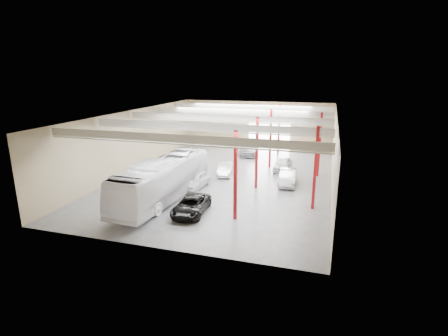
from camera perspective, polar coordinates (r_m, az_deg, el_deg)
The scene contains 8 objects.
depot_shell at distance 36.93m, azimuth 0.60°, elevation 5.82°, with size 22.12×32.12×7.06m.
coach_bus at distance 31.59m, azimuth -9.91°, elevation -1.87°, with size 3.14×13.41×3.74m, color white.
black_sedan at distance 28.59m, azimuth -5.36°, elevation -6.07°, with size 2.30×4.98×1.38m, color black.
car_row_a at distance 34.71m, azimuth -4.75°, elevation -1.94°, with size 1.91×4.74×1.61m, color white.
car_row_b at distance 38.99m, azimuth 0.17°, elevation -0.15°, with size 1.42×4.06×1.34m, color silver.
car_row_c at distance 48.74m, azimuth 4.06°, elevation 3.18°, with size 2.33×5.73×1.66m, color gray.
car_right_near at distance 36.18m, azimuth 10.36°, elevation -1.50°, with size 1.61×4.62×1.52m, color #AFB0B4.
car_right_far at distance 41.29m, azimuth 9.59°, elevation 0.62°, with size 1.74×4.33×1.48m, color silver.
Camera 1 is at (10.28, -34.49, 11.14)m, focal length 28.00 mm.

